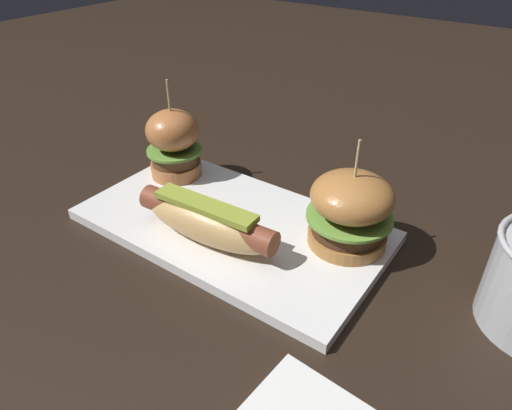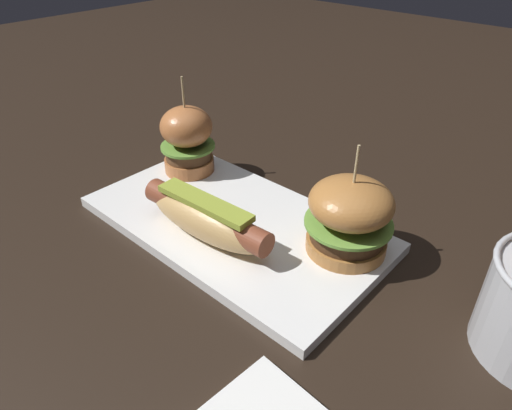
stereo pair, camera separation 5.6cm
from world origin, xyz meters
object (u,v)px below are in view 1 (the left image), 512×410
at_px(platter_main, 232,225).
at_px(slider_right, 350,210).
at_px(hot_dog, 205,220).
at_px(slider_left, 174,143).

relative_size(platter_main, slider_right, 2.88).
bearing_deg(slider_right, hot_dog, -146.76).
height_order(platter_main, slider_right, slider_right).
bearing_deg(hot_dog, platter_main, 87.93).
height_order(slider_left, slider_right, slider_left).
relative_size(hot_dog, slider_left, 1.30).
distance_m(platter_main, hot_dog, 0.06).
distance_m(hot_dog, slider_right, 0.17).
distance_m(platter_main, slider_left, 0.17).
bearing_deg(slider_right, slider_left, 179.26).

